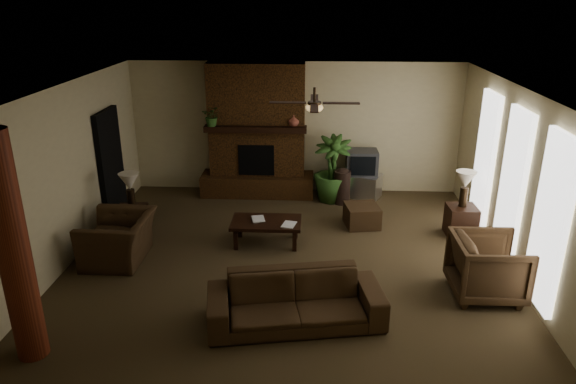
# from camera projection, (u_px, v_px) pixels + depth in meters

# --- Properties ---
(room_shell) EXTENTS (7.00, 7.00, 7.00)m
(room_shell) POSITION_uv_depth(u_px,v_px,m) (287.00, 183.00, 8.01)
(room_shell) COLOR #4C3C26
(room_shell) RESTS_ON ground
(fireplace) EXTENTS (2.40, 0.70, 2.80)m
(fireplace) POSITION_uv_depth(u_px,v_px,m) (257.00, 142.00, 11.15)
(fireplace) COLOR #573417
(fireplace) RESTS_ON ground
(windows) EXTENTS (0.08, 3.65, 2.35)m
(windows) POSITION_uv_depth(u_px,v_px,m) (512.00, 185.00, 8.05)
(windows) COLOR white
(windows) RESTS_ON ground
(log_column) EXTENTS (0.36, 0.36, 2.80)m
(log_column) POSITION_uv_depth(u_px,v_px,m) (13.00, 250.00, 5.91)
(log_column) COLOR maroon
(log_column) RESTS_ON ground
(doorway) EXTENTS (0.10, 1.00, 2.10)m
(doorway) POSITION_uv_depth(u_px,v_px,m) (111.00, 165.00, 9.98)
(doorway) COLOR black
(doorway) RESTS_ON ground
(ceiling_fan) EXTENTS (1.35, 1.35, 0.37)m
(ceiling_fan) POSITION_uv_depth(u_px,v_px,m) (314.00, 106.00, 7.87)
(ceiling_fan) COLOR black
(ceiling_fan) RESTS_ON ceiling
(sofa) EXTENTS (2.37, 1.05, 0.89)m
(sofa) POSITION_uv_depth(u_px,v_px,m) (296.00, 293.00, 6.86)
(sofa) COLOR #402D1B
(sofa) RESTS_ON ground
(armchair_left) EXTENTS (0.76, 1.16, 1.01)m
(armchair_left) POSITION_uv_depth(u_px,v_px,m) (118.00, 231.00, 8.49)
(armchair_left) COLOR #402D1B
(armchair_left) RESTS_ON ground
(armchair_right) EXTENTS (0.91, 0.97, 0.99)m
(armchair_right) POSITION_uv_depth(u_px,v_px,m) (488.00, 264.00, 7.48)
(armchair_right) COLOR #402D1B
(armchair_right) RESTS_ON ground
(coffee_table) EXTENTS (1.20, 0.70, 0.43)m
(coffee_table) POSITION_uv_depth(u_px,v_px,m) (266.00, 224.00, 9.09)
(coffee_table) COLOR black
(coffee_table) RESTS_ON ground
(ottoman) EXTENTS (0.69, 0.69, 0.40)m
(ottoman) POSITION_uv_depth(u_px,v_px,m) (362.00, 216.00, 9.87)
(ottoman) COLOR #402D1B
(ottoman) RESTS_ON ground
(tv_stand) EXTENTS (0.98, 0.80, 0.50)m
(tv_stand) POSITION_uv_depth(u_px,v_px,m) (360.00, 185.00, 11.29)
(tv_stand) COLOR silver
(tv_stand) RESTS_ON ground
(tv) EXTENTS (0.66, 0.54, 0.52)m
(tv) POSITION_uv_depth(u_px,v_px,m) (362.00, 162.00, 11.10)
(tv) COLOR #3A3B3D
(tv) RESTS_ON tv_stand
(floor_vase) EXTENTS (0.34, 0.34, 0.77)m
(floor_vase) POSITION_uv_depth(u_px,v_px,m) (342.00, 183.00, 10.85)
(floor_vase) COLOR black
(floor_vase) RESTS_ON ground
(floor_plant) EXTENTS (0.85, 1.42, 0.77)m
(floor_plant) POSITION_uv_depth(u_px,v_px,m) (332.00, 183.00, 11.01)
(floor_plant) COLOR #315923
(floor_plant) RESTS_ON ground
(side_table_left) EXTENTS (0.56, 0.56, 0.55)m
(side_table_left) POSITION_uv_depth(u_px,v_px,m) (133.00, 222.00, 9.42)
(side_table_left) COLOR black
(side_table_left) RESTS_ON ground
(lamp_left) EXTENTS (0.41, 0.41, 0.65)m
(lamp_left) POSITION_uv_depth(u_px,v_px,m) (130.00, 184.00, 9.13)
(lamp_left) COLOR black
(lamp_left) RESTS_ON side_table_left
(side_table_right) EXTENTS (0.52, 0.52, 0.55)m
(side_table_right) POSITION_uv_depth(u_px,v_px,m) (461.00, 221.00, 9.45)
(side_table_right) COLOR black
(side_table_right) RESTS_ON ground
(lamp_right) EXTENTS (0.37, 0.37, 0.65)m
(lamp_right) POSITION_uv_depth(u_px,v_px,m) (465.00, 182.00, 9.22)
(lamp_right) COLOR black
(lamp_right) RESTS_ON side_table_right
(mantel_plant) EXTENTS (0.42, 0.46, 0.33)m
(mantel_plant) POSITION_uv_depth(u_px,v_px,m) (212.00, 118.00, 10.70)
(mantel_plant) COLOR #315923
(mantel_plant) RESTS_ON fireplace
(mantel_vase) EXTENTS (0.24, 0.25, 0.22)m
(mantel_vase) POSITION_uv_depth(u_px,v_px,m) (294.00, 121.00, 10.73)
(mantel_vase) COLOR brown
(mantel_vase) RESTS_ON fireplace
(book_a) EXTENTS (0.22, 0.08, 0.29)m
(book_a) POSITION_uv_depth(u_px,v_px,m) (252.00, 213.00, 9.04)
(book_a) COLOR #999999
(book_a) RESTS_ON coffee_table
(book_b) EXTENTS (0.21, 0.07, 0.29)m
(book_b) POSITION_uv_depth(u_px,v_px,m) (283.00, 217.00, 8.87)
(book_b) COLOR #999999
(book_b) RESTS_ON coffee_table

